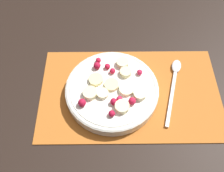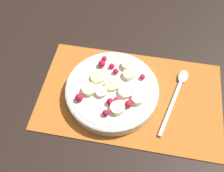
{
  "view_description": "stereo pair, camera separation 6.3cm",
  "coord_description": "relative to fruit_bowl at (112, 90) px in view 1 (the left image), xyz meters",
  "views": [
    {
      "loc": [
        0.05,
        0.34,
        0.58
      ],
      "look_at": [
        0.05,
        0.01,
        0.04
      ],
      "focal_mm": 40.0,
      "sensor_mm": 36.0,
      "label": 1
    },
    {
      "loc": [
        -0.01,
        0.34,
        0.58
      ],
      "look_at": [
        0.05,
        0.01,
        0.04
      ],
      "focal_mm": 40.0,
      "sensor_mm": 36.0,
      "label": 2
    }
  ],
  "objects": [
    {
      "name": "ground_plane",
      "position": [
        -0.05,
        -0.01,
        -0.03
      ],
      "size": [
        3.0,
        3.0,
        0.0
      ],
      "primitive_type": "plane",
      "color": "black"
    },
    {
      "name": "fruit_bowl",
      "position": [
        0.0,
        0.0,
        0.0
      ],
      "size": [
        0.24,
        0.24,
        0.05
      ],
      "color": "silver",
      "rests_on": "placemat"
    },
    {
      "name": "spoon",
      "position": [
        -0.17,
        -0.05,
        -0.02
      ],
      "size": [
        0.07,
        0.21,
        0.01
      ],
      "rotation": [
        0.0,
        0.0,
        4.45
      ],
      "color": "silver",
      "rests_on": "placemat"
    },
    {
      "name": "placemat",
      "position": [
        -0.05,
        -0.01,
        -0.02
      ],
      "size": [
        0.48,
        0.28,
        0.01
      ],
      "color": "#B26023",
      "rests_on": "ground_plane"
    }
  ]
}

